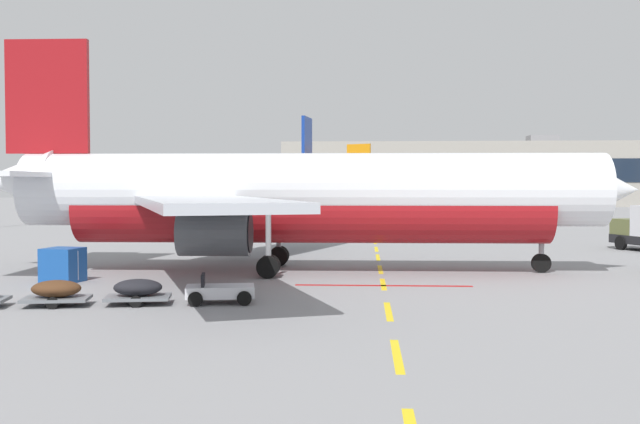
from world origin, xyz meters
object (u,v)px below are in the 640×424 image
(airliner_foreground, at_px, (301,196))
(airliner_mid_left, at_px, (293,193))
(baggage_train, at_px, (98,291))
(airliner_far_center, at_px, (279,189))
(uld_cargo_container, at_px, (63,265))

(airliner_foreground, xyz_separation_m, airliner_mid_left, (-6.98, 68.83, -0.68))
(airliner_foreground, bearing_deg, baggage_train, -120.63)
(airliner_mid_left, distance_m, airliner_far_center, 30.67)
(airliner_mid_left, height_order, airliner_far_center, airliner_far_center)
(airliner_mid_left, distance_m, baggage_train, 80.23)
(airliner_foreground, height_order, airliner_mid_left, airliner_foreground)
(airliner_far_center, height_order, baggage_train, airliner_far_center)
(airliner_far_center, relative_size, baggage_train, 3.12)
(airliner_mid_left, relative_size, baggage_train, 2.32)
(uld_cargo_container, bearing_deg, airliner_mid_left, 87.06)
(uld_cargo_container, bearing_deg, airliner_far_center, 83.01)
(baggage_train, bearing_deg, airliner_foreground, 59.37)
(airliner_mid_left, bearing_deg, baggage_train, -89.82)
(uld_cargo_container, bearing_deg, airliner_foreground, 24.34)
(airliner_foreground, distance_m, airliner_far_center, 38.61)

